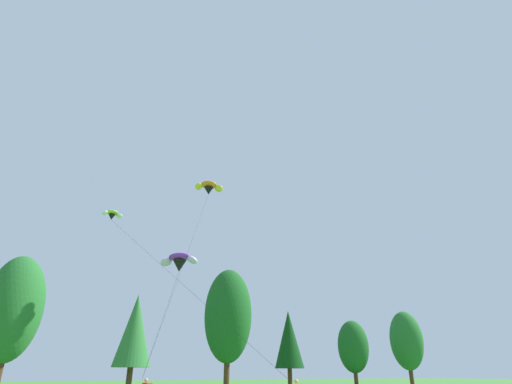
% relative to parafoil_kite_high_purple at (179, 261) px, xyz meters
% --- Properties ---
extents(treeline_tree_d, '(5.14, 5.14, 12.37)m').
position_rel_parafoil_kite_high_purple_xyz_m(treeline_tree_d, '(-13.21, 8.12, -3.98)').
color(treeline_tree_d, '#472D19').
rests_on(treeline_tree_d, ground_plane).
extents(treeline_tree_e, '(3.65, 3.65, 9.33)m').
position_rel_parafoil_kite_high_purple_xyz_m(treeline_tree_e, '(-2.17, 6.96, -5.63)').
color(treeline_tree_e, '#472D19').
rests_on(treeline_tree_e, ground_plane).
extents(treeline_tree_f, '(5.35, 5.35, 13.13)m').
position_rel_parafoil_kite_high_purple_xyz_m(treeline_tree_f, '(8.22, 7.99, -3.52)').
color(treeline_tree_f, '#472D19').
rests_on(treeline_tree_f, ground_plane).
extents(treeline_tree_g, '(3.65, 3.65, 9.30)m').
position_rel_parafoil_kite_high_purple_xyz_m(treeline_tree_g, '(17.71, 10.86, -5.65)').
color(treeline_tree_g, '#472D19').
rests_on(treeline_tree_g, ground_plane).
extents(treeline_tree_h, '(4.11, 4.11, 8.54)m').
position_rel_parafoil_kite_high_purple_xyz_m(treeline_tree_h, '(27.64, 10.76, -6.30)').
color(treeline_tree_h, '#472D19').
rests_on(treeline_tree_h, ground_plane).
extents(treeline_tree_i, '(4.53, 4.53, 10.12)m').
position_rel_parafoil_kite_high_purple_xyz_m(treeline_tree_i, '(36.22, 9.60, -5.35)').
color(treeline_tree_i, '#472D19').
rests_on(treeline_tree_i, ground_plane).
extents(parafoil_kite_high_purple, '(6.18, 12.33, 10.73)m').
position_rel_parafoil_kite_high_purple_xyz_m(parafoil_kite_high_purple, '(0.00, 0.00, 0.00)').
color(parafoil_kite_high_purple, purple).
extents(parafoil_kite_mid_lime_white, '(9.12, 19.71, 14.71)m').
position_rel_parafoil_kite_high_purple_xyz_m(parafoil_kite_mid_lime_white, '(-6.31, 2.13, 4.34)').
color(parafoil_kite_mid_lime_white, '#93D633').
extents(parafoil_kite_far_orange, '(9.69, 14.67, 20.31)m').
position_rel_parafoil_kite_high_purple_xyz_m(parafoil_kite_far_orange, '(3.59, 3.28, 9.59)').
color(parafoil_kite_far_orange, orange).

